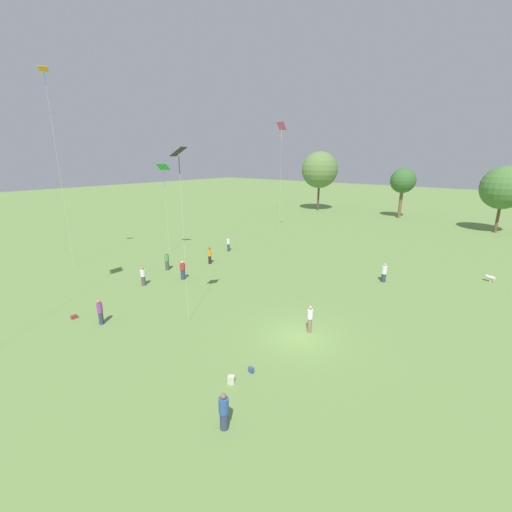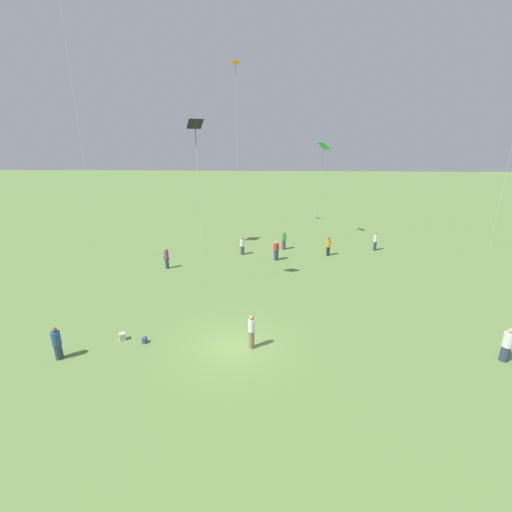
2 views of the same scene
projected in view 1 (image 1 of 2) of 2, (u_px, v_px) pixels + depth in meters
The scene contains 21 objects.
ground_plane at pixel (299, 337), 21.03m from camera, with size 240.00×240.00×0.00m, color #6B8E47.
tree_0 at pixel (320, 170), 68.60m from camera, with size 7.20×7.20×11.71m.
tree_1 at pixel (403, 181), 60.03m from camera, with size 4.32×4.32×8.77m.
tree_2 at pixel (504, 188), 48.12m from camera, with size 6.04×6.04×9.48m.
person_0 at pixel (100, 312), 22.37m from camera, with size 0.44×0.44×1.74m.
person_1 at pixel (310, 319), 21.31m from camera, with size 0.43×0.43×1.80m.
person_3 at pixel (183, 270), 30.66m from camera, with size 0.52×0.52×1.72m.
person_4 at pixel (167, 261), 33.19m from camera, with size 0.53×0.53×1.77m.
person_5 at pixel (224, 411), 13.70m from camera, with size 0.56×0.56×1.67m.
person_6 at pixel (210, 255), 35.15m from camera, with size 0.49×0.49×1.77m.
person_7 at pixel (143, 276), 29.20m from camera, with size 0.44×0.44×1.66m.
person_8 at pixel (384, 273), 30.02m from camera, with size 0.62×0.62×1.71m.
person_9 at pixel (228, 244), 39.79m from camera, with size 0.50×0.50×1.79m.
kite_0 at pixel (163, 169), 36.72m from camera, with size 1.52×1.43×9.95m.
kite_2 at pixel (46, 87), 29.77m from camera, with size 0.97×0.99×18.06m.
kite_3 at pixel (179, 159), 20.02m from camera, with size 1.10×1.16×11.20m.
kite_4 at pixel (281, 130), 44.62m from camera, with size 1.24×0.81×14.98m.
dog_0 at pixel (490, 277), 30.18m from camera, with size 0.81×0.50×0.58m.
picnic_bag_0 at pixel (251, 370), 17.49m from camera, with size 0.29×0.19×0.30m.
picnic_bag_1 at pixel (231, 379), 16.67m from camera, with size 0.42×0.41×0.38m.
picnic_bag_2 at pixel (74, 317), 23.32m from camera, with size 0.20×0.39×0.28m.
Camera 1 is at (9.82, -16.25, 10.64)m, focal length 24.00 mm.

